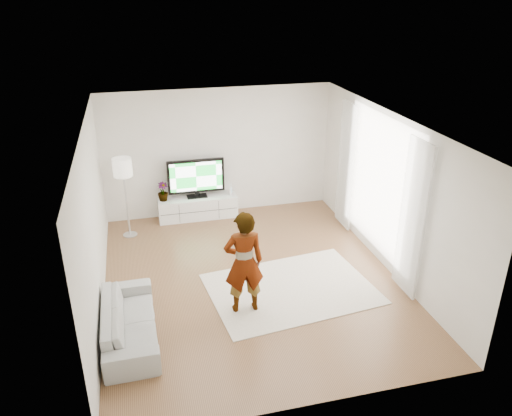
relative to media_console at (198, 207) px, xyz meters
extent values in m
plane|color=#8E6340|center=(0.55, -2.76, -0.24)|extent=(6.00, 6.00, 0.00)
plane|color=white|center=(0.55, -2.76, 2.56)|extent=(6.00, 6.00, 0.00)
cube|color=white|center=(-1.95, -2.76, 1.16)|extent=(0.02, 6.00, 2.80)
cube|color=white|center=(3.05, -2.76, 1.16)|extent=(0.02, 6.00, 2.80)
cube|color=white|center=(0.55, 0.24, 1.16)|extent=(5.00, 0.02, 2.80)
cube|color=white|center=(0.55, -5.76, 1.16)|extent=(5.00, 0.02, 2.80)
cube|color=white|center=(3.03, -2.46, 1.21)|extent=(0.01, 2.60, 2.50)
cube|color=white|center=(2.95, -3.76, 1.11)|extent=(0.04, 0.70, 2.60)
cube|color=white|center=(2.95, -1.16, 1.11)|extent=(0.04, 0.70, 2.60)
cube|color=white|center=(0.00, 0.00, 0.00)|extent=(1.72, 0.48, 0.48)
cube|color=black|center=(0.00, -0.25, 0.00)|extent=(1.67, 0.00, 0.01)
cube|color=black|center=(-0.43, -0.25, 0.00)|extent=(0.01, 0.00, 0.43)
cube|color=black|center=(0.43, -0.25, 0.00)|extent=(0.01, 0.00, 0.43)
cube|color=black|center=(0.00, 0.03, 0.25)|extent=(0.44, 0.24, 0.02)
cube|color=black|center=(0.00, 0.03, 0.31)|extent=(0.09, 0.05, 0.09)
cube|color=black|center=(0.00, 0.03, 0.73)|extent=(1.23, 0.07, 0.75)
cube|color=green|center=(0.00, -0.01, 0.73)|extent=(1.12, 0.01, 0.64)
cube|color=white|center=(0.75, 0.00, 0.35)|extent=(0.08, 0.17, 0.22)
cube|color=#4CB2FF|center=(0.75, -0.08, 0.37)|extent=(0.01, 0.00, 0.12)
imported|color=#3F7238|center=(-0.73, 0.00, 0.45)|extent=(0.29, 0.29, 0.41)
cube|color=silver|center=(1.13, -3.25, -0.24)|extent=(2.93, 2.26, 0.01)
imported|color=#334772|center=(0.23, -3.62, 0.62)|extent=(0.63, 0.42, 1.70)
imported|color=#B9B9B4|center=(-1.54, -3.88, 0.04)|extent=(0.77, 1.92, 0.56)
cylinder|color=silver|center=(-1.49, -0.53, -0.23)|extent=(0.29, 0.29, 0.02)
cylinder|color=silver|center=(-1.49, -0.53, 0.42)|extent=(0.04, 0.04, 1.29)
cylinder|color=white|center=(-1.49, -0.53, 1.25)|extent=(0.37, 0.37, 0.36)
camera|label=1|loc=(-1.19, -10.09, 4.51)|focal=35.00mm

